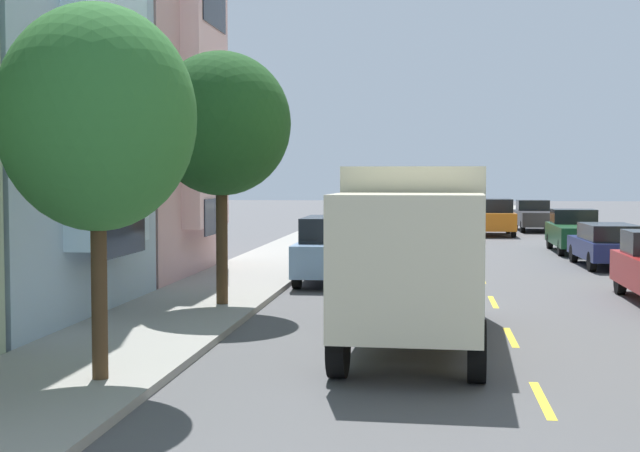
# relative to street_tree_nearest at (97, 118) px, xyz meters

# --- Properties ---
(ground_plane) EXTENTS (160.00, 160.00, 0.00)m
(ground_plane) POSITION_rel_street_tree_nearest_xyz_m (6.40, 23.05, -3.97)
(ground_plane) COLOR #4C4C4F
(sidewalk_left) EXTENTS (3.20, 120.00, 0.14)m
(sidewalk_left) POSITION_rel_street_tree_nearest_xyz_m (-0.70, 21.05, -3.90)
(sidewalk_left) COLOR #99968E
(sidewalk_left) RESTS_ON ground_plane
(lane_centerline_dashes) EXTENTS (0.14, 47.20, 0.01)m
(lane_centerline_dashes) POSITION_rel_street_tree_nearest_xyz_m (6.40, 17.55, -3.97)
(lane_centerline_dashes) COLOR yellow
(lane_centerline_dashes) RESTS_ON ground_plane
(street_tree_nearest) EXTENTS (2.90, 2.90, 5.50)m
(street_tree_nearest) POSITION_rel_street_tree_nearest_xyz_m (0.00, 0.00, 0.00)
(street_tree_nearest) COLOR #47331E
(street_tree_nearest) RESTS_ON sidewalk_left
(street_tree_second) EXTENTS (3.24, 3.24, 5.88)m
(street_tree_second) POSITION_rel_street_tree_nearest_xyz_m (-0.00, 7.98, 0.36)
(street_tree_second) COLOR #47331E
(street_tree_second) RESTS_ON sidewalk_left
(delivery_box_truck) EXTENTS (2.69, 8.00, 3.29)m
(delivery_box_truck) POSITION_rel_street_tree_nearest_xyz_m (4.61, 4.34, -2.09)
(delivery_box_truck) COLOR beige
(delivery_box_truck) RESTS_ON ground_plane
(parked_pickup_white) EXTENTS (2.10, 5.34, 1.73)m
(parked_pickup_white) POSITION_rel_street_tree_nearest_xyz_m (1.94, 36.42, -3.14)
(parked_pickup_white) COLOR silver
(parked_pickup_white) RESTS_ON ground_plane
(parked_pickup_charcoal) EXTENTS (2.07, 5.33, 1.73)m
(parked_pickup_charcoal) POSITION_rel_street_tree_nearest_xyz_m (10.77, 40.32, -3.14)
(parked_pickup_charcoal) COLOR #333338
(parked_pickup_charcoal) RESTS_ON ground_plane
(parked_pickup_forest) EXTENTS (2.04, 5.31, 1.73)m
(parked_pickup_forest) POSITION_rel_street_tree_nearest_xyz_m (10.83, 25.59, -3.14)
(parked_pickup_forest) COLOR #194C28
(parked_pickup_forest) RESTS_ON ground_plane
(parked_wagon_navy) EXTENTS (1.96, 4.75, 1.50)m
(parked_wagon_navy) POSITION_rel_street_tree_nearest_xyz_m (10.86, 19.28, -3.17)
(parked_wagon_navy) COLOR navy
(parked_wagon_navy) RESTS_ON ground_plane
(parked_suv_sky) EXTENTS (1.96, 4.80, 1.93)m
(parked_suv_sky) POSITION_rel_street_tree_nearest_xyz_m (2.02, 13.77, -2.98)
(parked_suv_sky) COLOR #7A9EC6
(parked_suv_sky) RESTS_ON ground_plane
(parked_hatchback_champagne) EXTENTS (1.83, 4.04, 1.50)m
(parked_hatchback_champagne) POSITION_rel_street_tree_nearest_xyz_m (2.16, 21.80, -3.21)
(parked_hatchback_champagne) COLOR tan
(parked_hatchback_champagne) RESTS_ON ground_plane
(moving_orange_sedan) EXTENTS (1.95, 4.80, 1.93)m
(moving_orange_sedan) POSITION_rel_street_tree_nearest_xyz_m (8.20, 35.96, -2.98)
(moving_orange_sedan) COLOR orange
(moving_orange_sedan) RESTS_ON ground_plane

